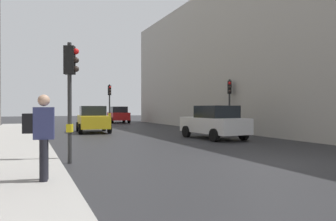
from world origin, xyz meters
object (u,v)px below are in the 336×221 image
Objects in this scene: car_red_sedan at (118,115)px; pedestrian_with_grey_backpack at (42,132)px; car_yellow_taxi at (93,119)px; traffic_light_far_median at (110,97)px; traffic_light_near_right at (70,80)px; car_white_compact at (214,122)px; traffic_light_mid_street at (229,96)px.

car_red_sedan is 2.44× the size of pedestrian_with_grey_backpack.
pedestrian_with_grey_backpack is (-3.79, -15.34, 0.29)m from car_yellow_taxi.
traffic_light_far_median is 22.65m from pedestrian_with_grey_backpack.
car_red_sedan is at bearing 68.73° from car_yellow_taxi.
car_yellow_taxi is at bearing 76.11° from pedestrian_with_grey_backpack.
traffic_light_near_right is 9.66m from car_white_compact.
traffic_light_mid_street is 17.49m from car_red_sedan.
traffic_light_far_median is (5.47, 18.75, 0.07)m from traffic_light_near_right.
traffic_light_far_median is 2.08× the size of pedestrian_with_grey_backpack.
traffic_light_near_right is 2.02× the size of pedestrian_with_grey_backpack.
traffic_light_far_median is 7.32m from car_red_sedan.
traffic_light_far_median reaches higher than traffic_light_mid_street.
traffic_light_mid_street is 1.97× the size of pedestrian_with_grey_backpack.
traffic_light_far_median is at bearing 117.58° from traffic_light_mid_street.
pedestrian_with_grey_backpack is at bearing -107.36° from car_red_sedan.
traffic_light_mid_street is 16.36m from pedestrian_with_grey_backpack.
car_red_sedan is 1.00× the size of car_yellow_taxi.
traffic_light_far_median is at bearing 100.53° from car_white_compact.
traffic_light_near_right reaches higher than pedestrian_with_grey_backpack.
car_yellow_taxi is (-5.08, -13.03, 0.00)m from car_red_sedan.
traffic_light_far_median reaches higher than car_white_compact.
traffic_light_near_right is 12.82m from car_yellow_taxi.
traffic_light_near_right is 0.83× the size of car_yellow_taxi.
car_red_sedan is at bearing 69.61° from traffic_light_far_median.
car_red_sedan is (-2.99, 17.16, -1.53)m from traffic_light_mid_street.
car_white_compact is 12.06m from pedestrian_with_grey_backpack.
pedestrian_with_grey_backpack reaches higher than car_white_compact.
pedestrian_with_grey_backpack is (-8.87, -28.37, 0.29)m from car_red_sedan.
traffic_light_near_right is at bearing -106.27° from traffic_light_far_median.
traffic_light_near_right is at bearing 72.75° from pedestrian_with_grey_backpack.
traffic_light_near_right is 0.97× the size of traffic_light_far_median.
traffic_light_far_median is at bearing 67.81° from car_yellow_taxi.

